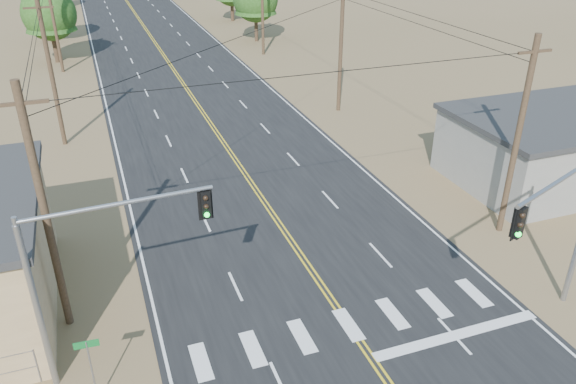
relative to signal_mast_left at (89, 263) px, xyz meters
name	(u,v)px	position (x,y,z in m)	size (l,w,h in m)	color
road	(218,135)	(9.19, 21.17, -4.60)	(15.00, 200.00, 0.02)	black
utility_pole_left_near	(45,212)	(-1.31, 3.17, 0.51)	(1.80, 0.30, 10.00)	#4C3826
utility_pole_left_mid	(51,72)	(-1.31, 23.17, 0.51)	(1.80, 0.30, 10.00)	#4C3826
utility_pole_left_far	(53,19)	(-1.31, 43.17, 0.51)	(1.80, 0.30, 10.00)	#4C3826
utility_pole_right_near	(518,138)	(19.69, 3.17, 0.51)	(1.80, 0.30, 10.00)	#4C3826
utility_pole_right_mid	(341,47)	(19.69, 23.17, 0.51)	(1.80, 0.30, 10.00)	#4C3826
utility_pole_right_far	(262,7)	(19.69, 43.17, 0.51)	(1.80, 0.30, 10.00)	#4C3826
signal_mast_left	(89,263)	(0.00, 0.00, 0.00)	(6.20, 0.53, 6.75)	gray
signal_mast_right	(569,217)	(16.72, -3.21, 0.20)	(6.07, 2.62, 7.04)	gray
street_sign	(90,362)	(-0.46, -1.45, -2.82)	(0.80, 0.08, 2.68)	gray
tree_left_near	(48,8)	(-1.80, 47.38, 0.91)	(5.42, 5.42, 9.03)	#3F2D1E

